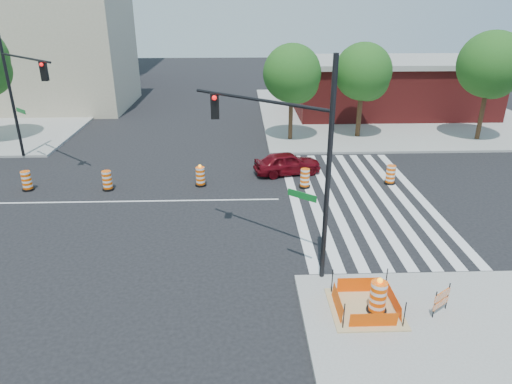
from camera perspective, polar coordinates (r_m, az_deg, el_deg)
ground at (r=23.17m, az=-14.70°, el=-1.13°), size 120.00×120.00×0.00m
sidewalk_ne at (r=41.74m, az=16.17°, el=9.48°), size 22.00×22.00×0.15m
crosswalk_east at (r=23.33m, az=12.54°, el=-0.73°), size 6.75×13.50×0.01m
lane_centerline at (r=23.17m, az=-14.70°, el=-1.12°), size 14.00×0.12×0.01m
excavation_pit at (r=15.19m, az=13.48°, el=-13.84°), size 2.20×2.20×0.90m
brick_storefront at (r=41.31m, az=16.52°, el=12.50°), size 16.50×8.50×4.60m
beige_midrise at (r=46.16m, az=-24.83°, el=15.78°), size 14.00×10.00×10.00m
red_coupe at (r=25.84m, az=3.94°, el=3.64°), size 3.99×2.31×1.28m
signal_pole_se at (r=15.35m, az=3.99°, el=5.85°), size 4.50×3.76×7.59m
signal_pole_nw at (r=29.59m, az=-27.45°, el=12.09°), size 4.39×4.26×7.91m
pit_drum at (r=14.90m, az=14.98°, el=-12.70°), size 0.64×0.64×1.25m
barricade at (r=15.47m, az=22.18°, el=-12.29°), size 0.67×0.50×0.94m
tree_north_c at (r=31.38m, az=4.58°, el=14.18°), size 3.87×3.87×6.58m
tree_north_d at (r=32.83m, az=13.26°, el=14.06°), size 3.88×3.88×6.59m
tree_north_e at (r=34.85m, az=27.30°, el=13.59°), size 4.35×4.35×7.39m
median_drum_1 at (r=26.38m, az=-26.72°, el=1.19°), size 0.60×0.60×1.02m
median_drum_2 at (r=24.83m, az=-18.09°, el=1.30°), size 0.60×0.60×1.02m
median_drum_3 at (r=24.32m, az=-6.96°, el=1.89°), size 0.60×0.60×1.18m
median_drum_4 at (r=24.04m, az=6.13°, el=1.65°), size 0.60×0.60×1.02m
median_drum_5 at (r=25.43m, az=16.45°, el=2.02°), size 0.60×0.60×1.02m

